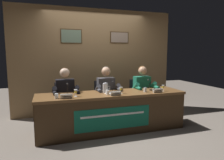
{
  "coord_description": "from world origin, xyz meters",
  "views": [
    {
      "loc": [
        -1.18,
        -3.66,
        1.5
      ],
      "look_at": [
        0.0,
        0.0,
        1.0
      ],
      "focal_mm": 32.21,
      "sensor_mm": 36.0,
      "label": 1
    }
  ],
  "objects": [
    {
      "name": "wall_back_panelled",
      "position": [
        -0.0,
        1.33,
        1.3
      ],
      "size": [
        4.07,
        0.14,
        2.6
      ],
      "color": "#937047",
      "rests_on": "ground_plane"
    },
    {
      "name": "chair_center",
      "position": [
        0.0,
        0.55,
        0.44
      ],
      "size": [
        0.44,
        0.44,
        0.9
      ],
      "color": "black",
      "rests_on": "ground_plane"
    },
    {
      "name": "juice_glass_right",
      "position": [
        1.04,
        -0.15,
        0.83
      ],
      "size": [
        0.06,
        0.06,
        0.12
      ],
      "color": "white",
      "rests_on": "conference_table"
    },
    {
      "name": "chair_right",
      "position": [
        0.86,
        0.55,
        0.44
      ],
      "size": [
        0.44,
        0.44,
        0.9
      ],
      "color": "black",
      "rests_on": "ground_plane"
    },
    {
      "name": "water_pitcher_central",
      "position": [
        -0.12,
        0.04,
        0.84
      ],
      "size": [
        0.15,
        0.1,
        0.21
      ],
      "color": "silver",
      "rests_on": "conference_table"
    },
    {
      "name": "microphone_center",
      "position": [
        0.04,
        0.0,
        0.82
      ],
      "size": [
        0.06,
        0.17,
        0.22
      ],
      "color": "black",
      "rests_on": "conference_table"
    },
    {
      "name": "water_cup_right",
      "position": [
        0.65,
        -0.14,
        0.79
      ],
      "size": [
        0.06,
        0.06,
        0.08
      ],
      "color": "silver",
      "rests_on": "conference_table"
    },
    {
      "name": "nameplate_left",
      "position": [
        -0.89,
        -0.25,
        0.79
      ],
      "size": [
        0.2,
        0.06,
        0.08
      ],
      "color": "white",
      "rests_on": "conference_table"
    },
    {
      "name": "chair_left",
      "position": [
        -0.86,
        0.55,
        0.44
      ],
      "size": [
        0.44,
        0.44,
        0.9
      ],
      "color": "black",
      "rests_on": "ground_plane"
    },
    {
      "name": "water_cup_center",
      "position": [
        -0.14,
        -0.17,
        0.79
      ],
      "size": [
        0.06,
        0.06,
        0.08
      ],
      "color": "silver",
      "rests_on": "conference_table"
    },
    {
      "name": "panelist_left",
      "position": [
        -0.86,
        0.35,
        0.71
      ],
      "size": [
        0.51,
        0.48,
        1.23
      ],
      "color": "black",
      "rests_on": "ground_plane"
    },
    {
      "name": "panelist_center",
      "position": [
        0.0,
        0.35,
        0.71
      ],
      "size": [
        0.51,
        0.48,
        1.23
      ],
      "color": "black",
      "rests_on": "ground_plane"
    },
    {
      "name": "juice_glass_left",
      "position": [
        -0.72,
        -0.13,
        0.83
      ],
      "size": [
        0.06,
        0.06,
        0.12
      ],
      "color": "white",
      "rests_on": "conference_table"
    },
    {
      "name": "nameplate_right",
      "position": [
        0.86,
        -0.26,
        0.79
      ],
      "size": [
        0.2,
        0.06,
        0.08
      ],
      "color": "white",
      "rests_on": "conference_table"
    },
    {
      "name": "document_stack_center",
      "position": [
        -0.04,
        -0.09,
        0.75
      ],
      "size": [
        0.22,
        0.17,
        0.01
      ],
      "color": "white",
      "rests_on": "conference_table"
    },
    {
      "name": "conference_table",
      "position": [
        -0.0,
        -0.1,
        0.5
      ],
      "size": [
        2.87,
        0.73,
        0.75
      ],
      "color": "brown",
      "rests_on": "ground_plane"
    },
    {
      "name": "panelist_right",
      "position": [
        0.86,
        0.35,
        0.71
      ],
      "size": [
        0.51,
        0.48,
        1.23
      ],
      "color": "black",
      "rests_on": "ground_plane"
    },
    {
      "name": "nameplate_center",
      "position": [
        -0.02,
        -0.28,
        0.79
      ],
      "size": [
        0.2,
        0.06,
        0.08
      ],
      "color": "white",
      "rests_on": "conference_table"
    },
    {
      "name": "microphone_left",
      "position": [
        -0.84,
        -0.0,
        0.82
      ],
      "size": [
        0.06,
        0.17,
        0.22
      ],
      "color": "black",
      "rests_on": "conference_table"
    },
    {
      "name": "juice_glass_center",
      "position": [
        0.14,
        -0.12,
        0.83
      ],
      "size": [
        0.06,
        0.06,
        0.12
      ],
      "color": "white",
      "rests_on": "conference_table"
    },
    {
      "name": "ground_plane",
      "position": [
        0.0,
        0.0,
        0.0
      ],
      "size": [
        12.0,
        12.0,
        0.0
      ],
      "primitive_type": "plane",
      "color": "#70665B"
    },
    {
      "name": "microphone_right",
      "position": [
        0.84,
        0.03,
        0.82
      ],
      "size": [
        0.06,
        0.17,
        0.22
      ],
      "color": "black",
      "rests_on": "conference_table"
    },
    {
      "name": "water_cup_left",
      "position": [
        -1.05,
        -0.19,
        0.79
      ],
      "size": [
        0.06,
        0.06,
        0.08
      ],
      "color": "silver",
      "rests_on": "conference_table"
    }
  ]
}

